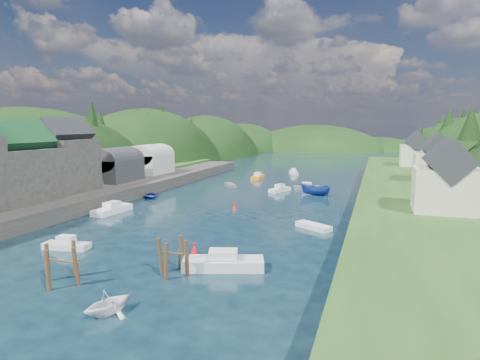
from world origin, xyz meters
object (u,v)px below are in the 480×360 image
at_px(piling_cluster_far, 174,260).
at_px(channel_buoy_near, 194,248).
at_px(channel_buoy_far, 234,206).
at_px(piling_cluster_near, 62,268).

bearing_deg(piling_cluster_far, channel_buoy_near, 97.42).
bearing_deg(piling_cluster_far, channel_buoy_far, 98.55).
height_order(piling_cluster_near, piling_cluster_far, piling_cluster_far).
distance_m(channel_buoy_near, channel_buoy_far, 20.41).
bearing_deg(channel_buoy_far, piling_cluster_far, -81.45).
height_order(channel_buoy_near, channel_buoy_far, same).
distance_m(piling_cluster_near, channel_buoy_near, 11.99).
bearing_deg(piling_cluster_near, channel_buoy_near, 56.12).
height_order(piling_cluster_near, channel_buoy_far, piling_cluster_near).
bearing_deg(channel_buoy_near, channel_buoy_far, 98.86).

